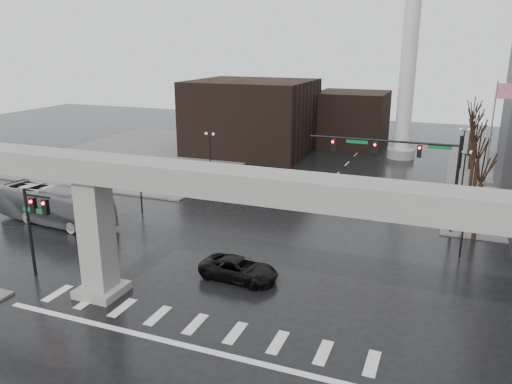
# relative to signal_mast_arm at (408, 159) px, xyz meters

# --- Properties ---
(ground) EXTENTS (160.00, 160.00, 0.00)m
(ground) POSITION_rel_signal_mast_arm_xyz_m (-8.99, -18.80, -5.83)
(ground) COLOR black
(ground) RESTS_ON ground
(sidewalk_nw) EXTENTS (28.00, 36.00, 0.15)m
(sidewalk_nw) POSITION_rel_signal_mast_arm_xyz_m (-34.99, 17.20, -5.75)
(sidewalk_nw) COLOR slate
(sidewalk_nw) RESTS_ON ground
(elevated_guideway) EXTENTS (48.00, 2.60, 8.70)m
(elevated_guideway) POSITION_rel_signal_mast_arm_xyz_m (-7.73, -18.80, 1.05)
(elevated_guideway) COLOR #98958F
(elevated_guideway) RESTS_ON ground
(building_far_left) EXTENTS (16.00, 14.00, 10.00)m
(building_far_left) POSITION_rel_signal_mast_arm_xyz_m (-22.99, 23.20, -0.83)
(building_far_left) COLOR black
(building_far_left) RESTS_ON ground
(building_far_mid) EXTENTS (10.00, 10.00, 8.00)m
(building_far_mid) POSITION_rel_signal_mast_arm_xyz_m (-10.99, 33.20, -1.83)
(building_far_mid) COLOR black
(building_far_mid) RESTS_ON ground
(smokestack) EXTENTS (3.60, 3.60, 30.00)m
(smokestack) POSITION_rel_signal_mast_arm_xyz_m (-2.99, 27.20, 7.52)
(smokestack) COLOR silver
(smokestack) RESTS_ON ground
(signal_mast_arm) EXTENTS (12.12, 0.43, 8.00)m
(signal_mast_arm) POSITION_rel_signal_mast_arm_xyz_m (0.00, 0.00, 0.00)
(signal_mast_arm) COLOR black
(signal_mast_arm) RESTS_ON ground
(signal_left_pole) EXTENTS (2.30, 0.30, 6.00)m
(signal_left_pole) POSITION_rel_signal_mast_arm_xyz_m (-21.24, -18.30, -1.76)
(signal_left_pole) COLOR black
(signal_left_pole) RESTS_ON ground
(flagpole_assembly) EXTENTS (2.06, 0.12, 12.00)m
(flagpole_assembly) POSITION_rel_signal_mast_arm_xyz_m (6.30, 3.20, 1.70)
(flagpole_assembly) COLOR silver
(flagpole_assembly) RESTS_ON ground
(lamp_right_0) EXTENTS (1.22, 0.32, 5.11)m
(lamp_right_0) POSITION_rel_signal_mast_arm_xyz_m (4.51, -4.80, -2.36)
(lamp_right_0) COLOR black
(lamp_right_0) RESTS_ON ground
(lamp_right_1) EXTENTS (1.22, 0.32, 5.11)m
(lamp_right_1) POSITION_rel_signal_mast_arm_xyz_m (4.51, 9.20, -2.36)
(lamp_right_1) COLOR black
(lamp_right_1) RESTS_ON ground
(lamp_right_2) EXTENTS (1.22, 0.32, 5.11)m
(lamp_right_2) POSITION_rel_signal_mast_arm_xyz_m (4.51, 23.20, -2.36)
(lamp_right_2) COLOR black
(lamp_right_2) RESTS_ON ground
(lamp_left_0) EXTENTS (1.22, 0.32, 5.11)m
(lamp_left_0) POSITION_rel_signal_mast_arm_xyz_m (-22.49, -4.80, -2.36)
(lamp_left_0) COLOR black
(lamp_left_0) RESTS_ON ground
(lamp_left_1) EXTENTS (1.22, 0.32, 5.11)m
(lamp_left_1) POSITION_rel_signal_mast_arm_xyz_m (-22.49, 9.20, -2.36)
(lamp_left_1) COLOR black
(lamp_left_1) RESTS_ON ground
(lamp_left_2) EXTENTS (1.22, 0.32, 5.11)m
(lamp_left_2) POSITION_rel_signal_mast_arm_xyz_m (-22.49, 23.20, -2.36)
(lamp_left_2) COLOR black
(lamp_left_2) RESTS_ON ground
(tree_right_0) EXTENTS (1.09, 1.58, 7.50)m
(tree_right_0) POSITION_rel_signal_mast_arm_xyz_m (5.54, -0.78, -3.04)
(tree_right_0) COLOR black
(tree_right_0) RESTS_ON ground
(tree_right_1) EXTENTS (1.09, 1.61, 7.67)m
(tree_right_1) POSITION_rel_signal_mast_arm_xyz_m (5.54, 7.22, -2.98)
(tree_right_1) COLOR black
(tree_right_1) RESTS_ON ground
(tree_right_2) EXTENTS (1.10, 1.63, 7.85)m
(tree_right_2) POSITION_rel_signal_mast_arm_xyz_m (5.54, 15.22, -2.91)
(tree_right_2) COLOR black
(tree_right_2) RESTS_ON ground
(tree_right_3) EXTENTS (1.11, 1.66, 8.02)m
(tree_right_3) POSITION_rel_signal_mast_arm_xyz_m (5.54, 23.22, -2.85)
(tree_right_3) COLOR black
(tree_right_3) RESTS_ON ground
(tree_right_4) EXTENTS (1.12, 1.69, 8.19)m
(tree_right_4) POSITION_rel_signal_mast_arm_xyz_m (5.54, 31.22, -2.79)
(tree_right_4) COLOR black
(tree_right_4) RESTS_ON ground
(pickup_truck) EXTENTS (5.35, 2.76, 1.44)m
(pickup_truck) POSITION_rel_signal_mast_arm_xyz_m (-8.92, -13.91, -5.11)
(pickup_truck) COLOR black
(pickup_truck) RESTS_ON ground
(city_bus) EXTENTS (11.69, 3.91, 3.19)m
(city_bus) POSITION_rel_signal_mast_arm_xyz_m (-27.63, -9.92, -4.23)
(city_bus) COLOR #9D9DA1
(city_bus) RESTS_ON ground
(far_car) EXTENTS (2.39, 4.24, 1.36)m
(far_car) POSITION_rel_signal_mast_arm_xyz_m (-12.69, 4.22, -5.15)
(far_car) COLOR black
(far_car) RESTS_ON ground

